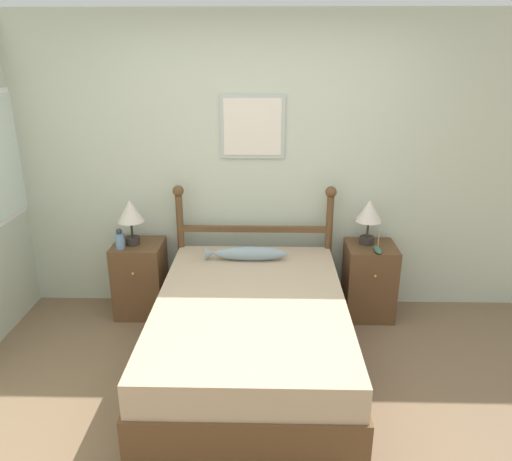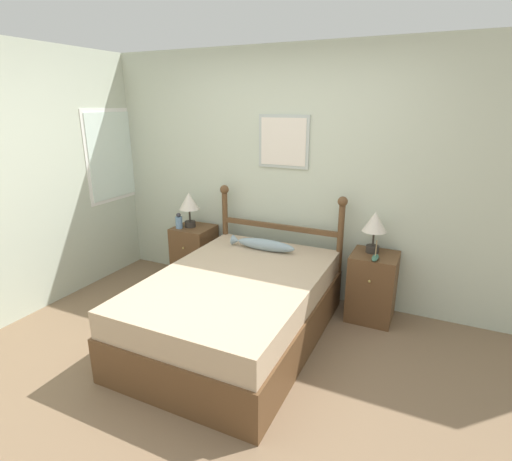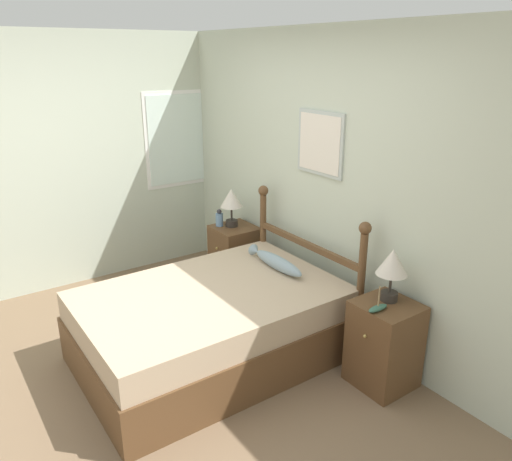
# 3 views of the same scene
# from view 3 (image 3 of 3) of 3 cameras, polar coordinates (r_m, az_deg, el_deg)

# --- Properties ---
(ground_plane) EXTENTS (16.00, 16.00, 0.00)m
(ground_plane) POSITION_cam_3_polar(r_m,az_deg,el_deg) (3.96, -12.42, -17.03)
(ground_plane) COLOR #7A6047
(wall_back) EXTENTS (6.40, 0.08, 2.55)m
(wall_back) POSITION_cam_3_polar(r_m,az_deg,el_deg) (4.26, 8.17, 5.10)
(wall_back) COLOR beige
(wall_back) RESTS_ON ground_plane
(wall_left) EXTENTS (0.08, 6.40, 2.55)m
(wall_left) POSITION_cam_3_polar(r_m,az_deg,el_deg) (5.35, -22.24, 6.85)
(wall_left) COLOR beige
(wall_left) RESTS_ON ground_plane
(bed) EXTENTS (1.36, 2.00, 0.60)m
(bed) POSITION_cam_3_polar(r_m,az_deg,el_deg) (4.04, -5.12, -10.72)
(bed) COLOR brown
(bed) RESTS_ON ground_plane
(headboard) EXTENTS (1.40, 0.10, 1.15)m
(headboard) POSITION_cam_3_polar(r_m,az_deg,el_deg) (4.38, 5.79, -2.78)
(headboard) COLOR brown
(headboard) RESTS_ON ground_plane
(nightstand_left) EXTENTS (0.42, 0.43, 0.66)m
(nightstand_left) POSITION_cam_3_polar(r_m,az_deg,el_deg) (5.20, -2.43, -3.00)
(nightstand_left) COLOR brown
(nightstand_left) RESTS_ON ground_plane
(nightstand_right) EXTENTS (0.42, 0.43, 0.66)m
(nightstand_right) POSITION_cam_3_polar(r_m,az_deg,el_deg) (3.85, 14.43, -12.47)
(nightstand_right) COLOR brown
(nightstand_right) RESTS_ON ground_plane
(table_lamp_left) EXTENTS (0.22, 0.22, 0.40)m
(table_lamp_left) POSITION_cam_3_polar(r_m,az_deg,el_deg) (5.03, -2.84, 3.47)
(table_lamp_left) COLOR #2D2823
(table_lamp_left) RESTS_ON nightstand_left
(table_lamp_right) EXTENTS (0.22, 0.22, 0.40)m
(table_lamp_right) POSITION_cam_3_polar(r_m,az_deg,el_deg) (3.62, 15.30, -3.85)
(table_lamp_right) COLOR #2D2823
(table_lamp_right) RESTS_ON nightstand_right
(bottle) EXTENTS (0.08, 0.08, 0.18)m
(bottle) POSITION_cam_3_polar(r_m,az_deg,el_deg) (5.10, -4.21, 1.37)
(bottle) COLOR #668CB2
(bottle) RESTS_ON nightstand_left
(model_boat) EXTENTS (0.06, 0.17, 0.18)m
(model_boat) POSITION_cam_3_polar(r_m,az_deg,el_deg) (3.57, 13.76, -8.56)
(model_boat) COLOR #386651
(model_boat) RESTS_ON nightstand_right
(fish_pillow) EXTENTS (0.68, 0.12, 0.12)m
(fish_pillow) POSITION_cam_3_polar(r_m,az_deg,el_deg) (4.26, 2.30, -3.61)
(fish_pillow) COLOR #8499A3
(fish_pillow) RESTS_ON bed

